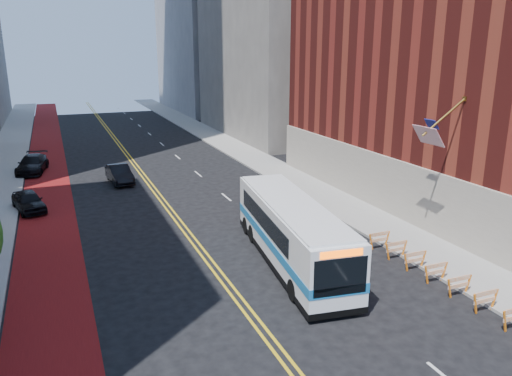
{
  "coord_description": "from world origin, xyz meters",
  "views": [
    {
      "loc": [
        -7.09,
        -13.29,
        11.19
      ],
      "look_at": [
        1.59,
        8.0,
        4.72
      ],
      "focal_mm": 35.0,
      "sensor_mm": 36.0,
      "label": 1
    }
  ],
  "objects": [
    {
      "name": "construction_barriers",
      "position": [
        9.6,
        3.42,
        0.68
      ],
      "size": [
        1.42,
        10.91,
        1.0
      ],
      "color": "orange",
      "rests_on": "ground"
    },
    {
      "name": "car_a",
      "position": [
        -9.3,
        24.1,
        0.72
      ],
      "size": [
        2.71,
        4.51,
        1.44
      ],
      "primitive_type": "imported",
      "rotation": [
        0.0,
        0.0,
        0.26
      ],
      "color": "black",
      "rests_on": "ground"
    },
    {
      "name": "car_b",
      "position": [
        -2.28,
        29.59,
        0.77
      ],
      "size": [
        2.02,
        4.78,
        1.53
      ],
      "primitive_type": "imported",
      "rotation": [
        0.0,
        0.0,
        0.09
      ],
      "color": "black",
      "rests_on": "ground"
    },
    {
      "name": "bus_lane_paint",
      "position": [
        -8.1,
        30.0,
        0.0
      ],
      "size": [
        3.6,
        140.0,
        0.01
      ],
      "primitive_type": "cube",
      "color": "maroon",
      "rests_on": "ground"
    },
    {
      "name": "transit_bus",
      "position": [
        4.05,
        9.12,
        1.79
      ],
      "size": [
        4.31,
        12.74,
        3.44
      ],
      "rotation": [
        0.0,
        0.0,
        -0.13
      ],
      "color": "white",
      "rests_on": "ground"
    },
    {
      "name": "center_line_inner",
      "position": [
        -0.18,
        30.0,
        0.0
      ],
      "size": [
        0.14,
        140.0,
        0.01
      ],
      "primitive_type": "cube",
      "color": "gold",
      "rests_on": "ground"
    },
    {
      "name": "car_c",
      "position": [
        -9.3,
        36.4,
        0.8
      ],
      "size": [
        3.14,
        5.79,
        1.59
      ],
      "primitive_type": "imported",
      "rotation": [
        0.0,
        0.0,
        -0.17
      ],
      "color": "black",
      "rests_on": "ground"
    },
    {
      "name": "sidewalk_right",
      "position": [
        12.0,
        30.0,
        0.07
      ],
      "size": [
        4.0,
        140.0,
        0.15
      ],
      "primitive_type": "cube",
      "color": "gray",
      "rests_on": "ground"
    },
    {
      "name": "lane_dashes",
      "position": [
        4.8,
        38.0,
        0.01
      ],
      "size": [
        0.14,
        98.2,
        0.01
      ],
      "color": "silver",
      "rests_on": "ground"
    },
    {
      "name": "center_line_outer",
      "position": [
        0.18,
        30.0,
        0.0
      ],
      "size": [
        0.14,
        140.0,
        0.01
      ],
      "primitive_type": "cube",
      "color": "gold",
      "rests_on": "ground"
    }
  ]
}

